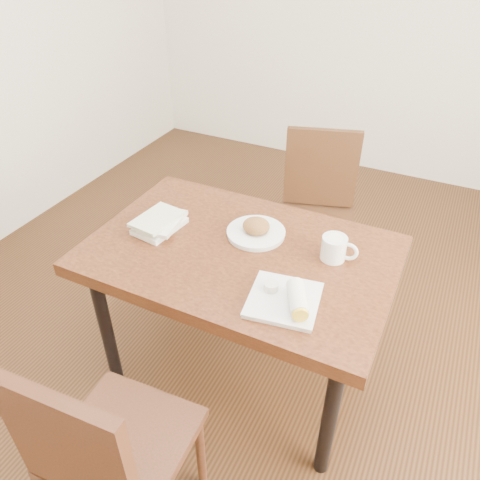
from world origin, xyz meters
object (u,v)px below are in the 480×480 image
at_px(table, 240,265).
at_px(plate_scone, 256,230).
at_px(chair_near, 105,451).
at_px(plate_burrito, 288,299).
at_px(chair_far, 317,206).
at_px(coffee_mug, 335,248).
at_px(book_stack, 160,223).

relative_size(table, plate_scone, 4.96).
height_order(chair_near, plate_burrito, chair_near).
height_order(chair_far, plate_scone, chair_far).
height_order(plate_scone, plate_burrito, plate_burrito).
xyz_separation_m(chair_near, coffee_mug, (0.40, 0.98, 0.25)).
xyz_separation_m(chair_near, plate_scone, (0.05, 0.99, 0.23)).
bearing_deg(coffee_mug, table, -162.53).
relative_size(table, plate_burrito, 4.42).
relative_size(table, chair_far, 1.32).
bearing_deg(book_stack, plate_scone, 18.95).
bearing_deg(chair_near, book_stack, 112.14).
height_order(table, book_stack, book_stack).
xyz_separation_m(chair_near, chair_far, (0.13, 1.66, 0.00)).
distance_m(chair_near, plate_burrito, 0.76).
distance_m(chair_near, coffee_mug, 1.09).
bearing_deg(chair_far, plate_scone, -96.52).
bearing_deg(plate_scone, plate_burrito, -50.78).
bearing_deg(table, chair_far, 83.40).
distance_m(chair_far, plate_scone, 0.71).
height_order(table, plate_scone, plate_scone).
relative_size(plate_burrito, book_stack, 1.16).
xyz_separation_m(plate_scone, plate_burrito, (0.28, -0.34, 0.00)).
height_order(table, coffee_mug, coffee_mug).
bearing_deg(plate_burrito, table, 143.58).
distance_m(chair_near, plate_scone, 1.02).
height_order(plate_burrito, book_stack, plate_burrito).
height_order(chair_near, coffee_mug, chair_near).
distance_m(chair_far, book_stack, 0.97).
height_order(chair_far, plate_burrito, chair_far).
bearing_deg(chair_near, coffee_mug, 67.66).
distance_m(coffee_mug, book_stack, 0.76).
relative_size(chair_far, book_stack, 3.88).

